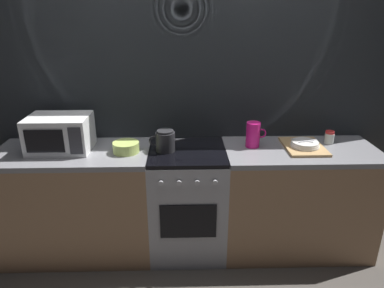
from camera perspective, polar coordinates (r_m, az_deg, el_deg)
name	(u,v)px	position (r m, az deg, el deg)	size (l,w,h in m)	color
ground_plane	(188,246)	(3.17, -0.68, -16.24)	(8.00, 8.00, 0.00)	#47423D
back_wall	(187,102)	(2.93, -0.89, 6.84)	(3.60, 0.05, 2.40)	gray
counter_left	(78,202)	(3.04, -18.14, -8.99)	(1.20, 0.60, 0.90)	#997251
stove_unit	(188,201)	(2.92, -0.72, -9.22)	(0.60, 0.63, 0.90)	#9E9EA3
counter_right	(296,199)	(3.06, 16.57, -8.59)	(1.20, 0.60, 0.90)	#997251
microwave	(60,133)	(2.86, -20.73, 1.64)	(0.46, 0.35, 0.27)	white
kettle	(166,141)	(2.68, -4.32, 0.52)	(0.28, 0.15, 0.17)	#262628
mixing_bowl	(126,147)	(2.71, -10.70, -0.52)	(0.20, 0.20, 0.08)	#B7D166
pitcher	(253,135)	(2.80, 9.95, 1.53)	(0.16, 0.11, 0.20)	#E5197A
dish_pile	(304,145)	(2.88, 17.79, -0.21)	(0.30, 0.40, 0.07)	tan
spice_jar	(329,137)	(3.05, 21.48, 1.02)	(0.08, 0.08, 0.10)	silver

